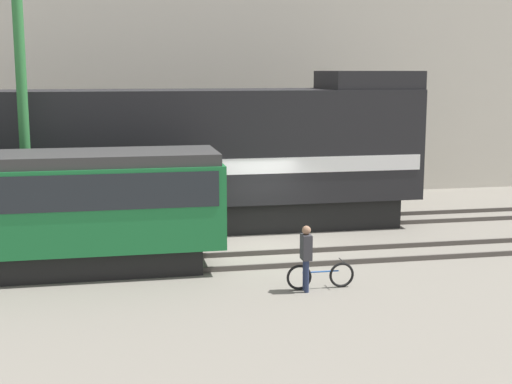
{
  "coord_description": "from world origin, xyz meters",
  "views": [
    {
      "loc": [
        -4.38,
        -20.37,
        5.25
      ],
      "look_at": [
        -0.44,
        -0.64,
        1.8
      ],
      "focal_mm": 50.0,
      "sensor_mm": 36.0,
      "label": 1
    }
  ],
  "objects_px": {
    "freight_locomotive": "(167,157)",
    "bicycle": "(321,276)",
    "person": "(306,252)",
    "streetcar": "(28,206)",
    "utility_pole_right": "(23,106)"
  },
  "relations": [
    {
      "from": "freight_locomotive",
      "to": "utility_pole_right",
      "type": "distance_m",
      "value": 5.07
    },
    {
      "from": "bicycle",
      "to": "person",
      "type": "xyz_separation_m",
      "value": [
        -0.41,
        -0.15,
        0.66
      ]
    },
    {
      "from": "bicycle",
      "to": "person",
      "type": "distance_m",
      "value": 0.79
    },
    {
      "from": "utility_pole_right",
      "to": "freight_locomotive",
      "type": "bearing_deg",
      "value": 28.54
    },
    {
      "from": "streetcar",
      "to": "utility_pole_right",
      "type": "distance_m",
      "value": 3.35
    },
    {
      "from": "freight_locomotive",
      "to": "streetcar",
      "type": "relative_size",
      "value": 1.71
    },
    {
      "from": "freight_locomotive",
      "to": "streetcar",
      "type": "xyz_separation_m",
      "value": [
        -3.88,
        -4.52,
        -0.63
      ]
    },
    {
      "from": "freight_locomotive",
      "to": "bicycle",
      "type": "height_order",
      "value": "freight_locomotive"
    },
    {
      "from": "streetcar",
      "to": "bicycle",
      "type": "height_order",
      "value": "streetcar"
    },
    {
      "from": "person",
      "to": "streetcar",
      "type": "bearing_deg",
      "value": 156.97
    },
    {
      "from": "utility_pole_right",
      "to": "person",
      "type": "bearing_deg",
      "value": -36.37
    },
    {
      "from": "streetcar",
      "to": "person",
      "type": "distance_m",
      "value": 7.23
    },
    {
      "from": "streetcar",
      "to": "freight_locomotive",
      "type": "bearing_deg",
      "value": 49.35
    },
    {
      "from": "streetcar",
      "to": "bicycle",
      "type": "xyz_separation_m",
      "value": [
        7.02,
        -2.66,
        -1.49
      ]
    },
    {
      "from": "freight_locomotive",
      "to": "person",
      "type": "xyz_separation_m",
      "value": [
        2.73,
        -7.33,
        -1.46
      ]
    }
  ]
}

